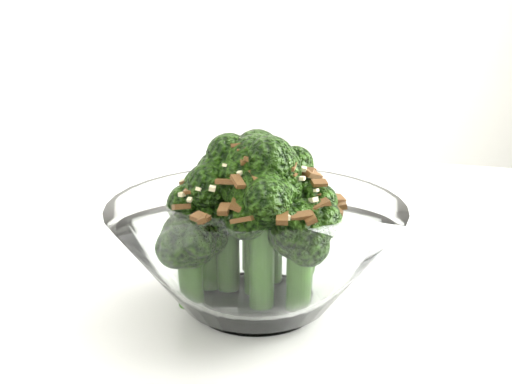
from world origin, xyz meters
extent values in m
cube|color=white|center=(0.08, -0.07, 0.73)|extent=(1.42, 1.22, 0.04)
cylinder|color=white|center=(0.20, -0.21, 0.75)|extent=(0.09, 0.09, 0.01)
cylinder|color=#2B5416|center=(0.21, -0.19, 0.80)|extent=(0.02, 0.02, 0.08)
sphere|color=#264D0E|center=(0.21, -0.19, 0.85)|extent=(0.05, 0.05, 0.05)
cylinder|color=#2B5416|center=(0.16, -0.19, 0.79)|extent=(0.02, 0.02, 0.05)
sphere|color=#264D0E|center=(0.16, -0.19, 0.83)|extent=(0.05, 0.05, 0.05)
cylinder|color=#2B5416|center=(0.23, -0.21, 0.79)|extent=(0.02, 0.02, 0.06)
sphere|color=#264D0E|center=(0.23, -0.21, 0.83)|extent=(0.04, 0.04, 0.04)
cylinder|color=#2B5416|center=(0.24, -0.18, 0.78)|extent=(0.02, 0.02, 0.04)
sphere|color=#264D0E|center=(0.24, -0.18, 0.81)|extent=(0.04, 0.04, 0.04)
cylinder|color=#2B5416|center=(0.20, -0.16, 0.78)|extent=(0.02, 0.02, 0.04)
sphere|color=#264D0E|center=(0.20, -0.16, 0.82)|extent=(0.04, 0.04, 0.04)
cylinder|color=#2B5416|center=(0.18, -0.20, 0.80)|extent=(0.02, 0.02, 0.07)
sphere|color=#264D0E|center=(0.18, -0.20, 0.85)|extent=(0.05, 0.05, 0.05)
cylinder|color=#2B5416|center=(0.20, -0.21, 0.80)|extent=(0.02, 0.02, 0.08)
sphere|color=#264D0E|center=(0.20, -0.21, 0.86)|extent=(0.05, 0.05, 0.05)
cylinder|color=#2B5416|center=(0.20, -0.23, 0.80)|extent=(0.02, 0.02, 0.07)
sphere|color=#264D0E|center=(0.20, -0.23, 0.85)|extent=(0.05, 0.05, 0.05)
cylinder|color=#2B5416|center=(0.15, -0.22, 0.78)|extent=(0.02, 0.02, 0.04)
sphere|color=#264D0E|center=(0.15, -0.22, 0.81)|extent=(0.04, 0.04, 0.04)
cylinder|color=#2B5416|center=(0.22, -0.24, 0.79)|extent=(0.02, 0.02, 0.05)
sphere|color=#264D0E|center=(0.22, -0.24, 0.82)|extent=(0.04, 0.04, 0.04)
cube|color=brown|center=(0.22, -0.26, 0.84)|extent=(0.01, 0.02, 0.01)
cube|color=brown|center=(0.25, -0.23, 0.84)|extent=(0.01, 0.01, 0.01)
cube|color=brown|center=(0.19, -0.22, 0.87)|extent=(0.01, 0.01, 0.01)
cube|color=brown|center=(0.20, -0.25, 0.85)|extent=(0.01, 0.02, 0.01)
cube|color=brown|center=(0.15, -0.18, 0.85)|extent=(0.02, 0.02, 0.01)
cube|color=brown|center=(0.19, -0.24, 0.86)|extent=(0.01, 0.02, 0.01)
cube|color=brown|center=(0.24, -0.21, 0.86)|extent=(0.02, 0.02, 0.01)
cube|color=brown|center=(0.15, -0.25, 0.84)|extent=(0.01, 0.01, 0.01)
cube|color=brown|center=(0.24, -0.24, 0.84)|extent=(0.01, 0.01, 0.01)
cube|color=brown|center=(0.17, -0.25, 0.85)|extent=(0.01, 0.01, 0.01)
cube|color=brown|center=(0.18, -0.17, 0.85)|extent=(0.02, 0.02, 0.01)
cube|color=brown|center=(0.22, -0.20, 0.87)|extent=(0.01, 0.01, 0.01)
cube|color=brown|center=(0.18, -0.15, 0.85)|extent=(0.01, 0.01, 0.00)
cube|color=brown|center=(0.24, -0.19, 0.85)|extent=(0.01, 0.01, 0.01)
cube|color=brown|center=(0.20, -0.26, 0.84)|extent=(0.01, 0.02, 0.01)
cube|color=brown|center=(0.16, -0.17, 0.84)|extent=(0.01, 0.02, 0.01)
cube|color=brown|center=(0.24, -0.18, 0.84)|extent=(0.01, 0.01, 0.01)
cube|color=brown|center=(0.24, -0.23, 0.85)|extent=(0.01, 0.01, 0.01)
cube|color=brown|center=(0.16, -0.19, 0.85)|extent=(0.01, 0.01, 0.01)
cube|color=brown|center=(0.24, -0.18, 0.84)|extent=(0.01, 0.02, 0.01)
cube|color=brown|center=(0.17, -0.18, 0.86)|extent=(0.01, 0.02, 0.01)
cube|color=brown|center=(0.22, -0.26, 0.84)|extent=(0.02, 0.01, 0.01)
cube|color=brown|center=(0.19, -0.22, 0.87)|extent=(0.01, 0.01, 0.01)
cube|color=brown|center=(0.19, -0.14, 0.84)|extent=(0.01, 0.02, 0.01)
cube|color=brown|center=(0.15, -0.21, 0.85)|extent=(0.01, 0.01, 0.00)
cube|color=brown|center=(0.16, -0.20, 0.86)|extent=(0.02, 0.02, 0.01)
cube|color=brown|center=(0.21, -0.25, 0.85)|extent=(0.01, 0.01, 0.01)
cube|color=brown|center=(0.20, -0.25, 0.85)|extent=(0.01, 0.01, 0.01)
cube|color=brown|center=(0.21, -0.23, 0.87)|extent=(0.01, 0.01, 0.01)
cube|color=brown|center=(0.22, -0.22, 0.87)|extent=(0.01, 0.02, 0.00)
cube|color=brown|center=(0.24, -0.23, 0.85)|extent=(0.01, 0.01, 0.01)
cube|color=brown|center=(0.23, -0.25, 0.84)|extent=(0.02, 0.01, 0.01)
cube|color=brown|center=(0.18, -0.21, 0.88)|extent=(0.01, 0.02, 0.01)
cube|color=brown|center=(0.23, -0.19, 0.86)|extent=(0.01, 0.02, 0.01)
cube|color=brown|center=(0.21, -0.22, 0.88)|extent=(0.01, 0.01, 0.01)
cube|color=brown|center=(0.23, -0.21, 0.86)|extent=(0.02, 0.01, 0.01)
cube|color=brown|center=(0.18, -0.25, 0.85)|extent=(0.01, 0.02, 0.01)
cube|color=brown|center=(0.18, -0.24, 0.86)|extent=(0.01, 0.02, 0.01)
cube|color=brown|center=(0.18, -0.26, 0.84)|extent=(0.02, 0.01, 0.01)
cube|color=brown|center=(0.16, -0.20, 0.85)|extent=(0.01, 0.01, 0.01)
cube|color=brown|center=(0.14, -0.22, 0.84)|extent=(0.01, 0.01, 0.01)
cube|color=brown|center=(0.19, -0.21, 0.88)|extent=(0.01, 0.01, 0.01)
cube|color=brown|center=(0.25, -0.22, 0.84)|extent=(0.02, 0.01, 0.01)
cube|color=brown|center=(0.23, -0.15, 0.84)|extent=(0.02, 0.01, 0.01)
cube|color=brown|center=(0.22, -0.23, 0.86)|extent=(0.01, 0.01, 0.01)
cube|color=brown|center=(0.18, -0.20, 0.87)|extent=(0.01, 0.01, 0.01)
cube|color=brown|center=(0.15, -0.25, 0.84)|extent=(0.01, 0.01, 0.01)
cube|color=brown|center=(0.19, -0.20, 0.88)|extent=(0.01, 0.02, 0.01)
cube|color=brown|center=(0.17, -0.23, 0.86)|extent=(0.02, 0.01, 0.00)
cube|color=brown|center=(0.23, -0.16, 0.84)|extent=(0.01, 0.01, 0.01)
cube|color=brown|center=(0.22, -0.20, 0.87)|extent=(0.01, 0.01, 0.00)
cube|color=beige|center=(0.17, -0.17, 0.86)|extent=(0.01, 0.01, 0.00)
cube|color=beige|center=(0.18, -0.23, 0.86)|extent=(0.00, 0.00, 0.00)
cube|color=beige|center=(0.23, -0.24, 0.85)|extent=(0.01, 0.01, 0.00)
cube|color=beige|center=(0.16, -0.20, 0.86)|extent=(0.01, 0.01, 0.00)
cube|color=beige|center=(0.15, -0.22, 0.85)|extent=(0.00, 0.01, 0.00)
cube|color=beige|center=(0.19, -0.20, 0.88)|extent=(0.01, 0.01, 0.00)
cube|color=beige|center=(0.21, -0.19, 0.87)|extent=(0.00, 0.00, 0.00)
cube|color=beige|center=(0.16, -0.23, 0.86)|extent=(0.01, 0.01, 0.00)
cube|color=beige|center=(0.15, -0.18, 0.84)|extent=(0.01, 0.01, 0.01)
cube|color=beige|center=(0.21, -0.16, 0.85)|extent=(0.01, 0.01, 0.00)
cube|color=beige|center=(0.21, -0.26, 0.84)|extent=(0.01, 0.00, 0.00)
cube|color=beige|center=(0.22, -0.23, 0.86)|extent=(0.00, 0.01, 0.00)
cube|color=beige|center=(0.19, -0.22, 0.87)|extent=(0.01, 0.00, 0.00)
cube|color=beige|center=(0.21, -0.22, 0.87)|extent=(0.00, 0.01, 0.00)
cube|color=beige|center=(0.17, -0.22, 0.87)|extent=(0.00, 0.00, 0.00)
cube|color=beige|center=(0.22, -0.22, 0.86)|extent=(0.01, 0.01, 0.00)
cube|color=beige|center=(0.25, -0.19, 0.85)|extent=(0.01, 0.00, 0.01)
cube|color=beige|center=(0.22, -0.20, 0.87)|extent=(0.01, 0.01, 0.00)
cube|color=beige|center=(0.22, -0.16, 0.85)|extent=(0.01, 0.00, 0.00)
cube|color=beige|center=(0.15, -0.20, 0.85)|extent=(0.01, 0.01, 0.00)
cube|color=beige|center=(0.15, -0.23, 0.85)|extent=(0.00, 0.00, 0.00)
cube|color=beige|center=(0.19, -0.18, 0.87)|extent=(0.00, 0.01, 0.00)
cube|color=beige|center=(0.14, -0.21, 0.85)|extent=(0.01, 0.01, 0.00)
cube|color=beige|center=(0.17, -0.19, 0.86)|extent=(0.00, 0.00, 0.00)
cube|color=beige|center=(0.23, -0.24, 0.85)|extent=(0.00, 0.00, 0.00)
cube|color=beige|center=(0.20, -0.18, 0.87)|extent=(0.00, 0.00, 0.00)
cube|color=beige|center=(0.15, -0.20, 0.85)|extent=(0.01, 0.01, 0.01)
cube|color=beige|center=(0.20, -0.16, 0.85)|extent=(0.00, 0.01, 0.00)
cube|color=beige|center=(0.20, -0.15, 0.84)|extent=(0.01, 0.01, 0.00)
cube|color=beige|center=(0.16, -0.20, 0.86)|extent=(0.01, 0.01, 0.01)
cube|color=beige|center=(0.23, -0.21, 0.86)|extent=(0.01, 0.01, 0.00)
camera|label=1|loc=(0.12, -0.69, 1.00)|focal=50.00mm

